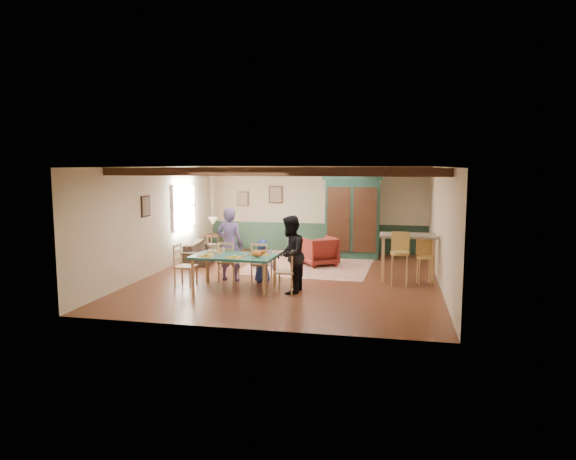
% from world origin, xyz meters
% --- Properties ---
extents(floor, '(8.00, 8.00, 0.00)m').
position_xyz_m(floor, '(0.00, 0.00, 0.00)').
color(floor, '#522517').
rests_on(floor, ground).
extents(wall_back, '(7.00, 0.02, 2.70)m').
position_xyz_m(wall_back, '(0.00, 4.00, 1.35)').
color(wall_back, beige).
rests_on(wall_back, floor).
extents(wall_left, '(0.02, 8.00, 2.70)m').
position_xyz_m(wall_left, '(-3.50, 0.00, 1.35)').
color(wall_left, beige).
rests_on(wall_left, floor).
extents(wall_right, '(0.02, 8.00, 2.70)m').
position_xyz_m(wall_right, '(3.50, 0.00, 1.35)').
color(wall_right, beige).
rests_on(wall_right, floor).
extents(ceiling, '(7.00, 8.00, 0.02)m').
position_xyz_m(ceiling, '(0.00, 0.00, 2.70)').
color(ceiling, silver).
rests_on(ceiling, wall_back).
extents(wainscot_back, '(6.95, 0.03, 0.90)m').
position_xyz_m(wainscot_back, '(0.00, 3.98, 0.45)').
color(wainscot_back, '#1E3729').
rests_on(wainscot_back, floor).
extents(ceiling_beam_front, '(6.95, 0.16, 0.16)m').
position_xyz_m(ceiling_beam_front, '(0.00, -2.30, 2.61)').
color(ceiling_beam_front, black).
rests_on(ceiling_beam_front, ceiling).
extents(ceiling_beam_mid, '(6.95, 0.16, 0.16)m').
position_xyz_m(ceiling_beam_mid, '(0.00, 0.40, 2.61)').
color(ceiling_beam_mid, black).
rests_on(ceiling_beam_mid, ceiling).
extents(ceiling_beam_back, '(6.95, 0.16, 0.16)m').
position_xyz_m(ceiling_beam_back, '(0.00, 3.00, 2.61)').
color(ceiling_beam_back, black).
rests_on(ceiling_beam_back, ceiling).
extents(window_left, '(0.06, 1.60, 1.30)m').
position_xyz_m(window_left, '(-3.47, 1.70, 1.55)').
color(window_left, white).
rests_on(window_left, wall_left).
extents(picture_left_wall, '(0.04, 0.42, 0.52)m').
position_xyz_m(picture_left_wall, '(-3.47, -0.60, 1.75)').
color(picture_left_wall, gray).
rests_on(picture_left_wall, wall_left).
extents(picture_back_a, '(0.45, 0.04, 0.55)m').
position_xyz_m(picture_back_a, '(-1.30, 3.97, 1.80)').
color(picture_back_a, gray).
rests_on(picture_back_a, wall_back).
extents(picture_back_b, '(0.38, 0.04, 0.48)m').
position_xyz_m(picture_back_b, '(-2.40, 3.97, 1.65)').
color(picture_back_b, gray).
rests_on(picture_back_b, wall_back).
extents(dining_table, '(1.87, 1.09, 0.76)m').
position_xyz_m(dining_table, '(-0.99, -1.38, 0.38)').
color(dining_table, '#1C5A49').
rests_on(dining_table, floor).
extents(dining_chair_far_left, '(0.44, 0.46, 0.97)m').
position_xyz_m(dining_chair_far_left, '(-1.37, -0.63, 0.48)').
color(dining_chair_far_left, tan).
rests_on(dining_chair_far_left, floor).
extents(dining_chair_far_right, '(0.44, 0.46, 0.97)m').
position_xyz_m(dining_chair_far_right, '(-0.56, -0.66, 0.48)').
color(dining_chair_far_right, tan).
rests_on(dining_chair_far_right, floor).
extents(dining_chair_end_left, '(0.46, 0.44, 0.97)m').
position_xyz_m(dining_chair_end_left, '(-2.16, -1.33, 0.48)').
color(dining_chair_end_left, tan).
rests_on(dining_chair_end_left, floor).
extents(dining_chair_end_right, '(0.46, 0.44, 0.97)m').
position_xyz_m(dining_chair_end_right, '(0.18, -1.43, 0.48)').
color(dining_chair_end_right, tan).
rests_on(dining_chair_end_right, floor).
extents(person_man, '(0.66, 0.45, 1.75)m').
position_xyz_m(person_man, '(-1.37, -0.55, 0.88)').
color(person_man, '#735B9C').
rests_on(person_man, floor).
extents(person_woman, '(0.67, 0.84, 1.68)m').
position_xyz_m(person_woman, '(0.28, -1.43, 0.84)').
color(person_woman, black).
rests_on(person_woman, floor).
extents(person_child, '(0.51, 0.35, 1.02)m').
position_xyz_m(person_child, '(-0.55, -0.58, 0.51)').
color(person_child, '#283EA3').
rests_on(person_child, floor).
extents(cat, '(0.37, 0.16, 0.18)m').
position_xyz_m(cat, '(-0.44, -1.50, 0.85)').
color(cat, orange).
rests_on(cat, dining_table).
extents(place_setting_near_left, '(0.42, 0.32, 0.11)m').
position_xyz_m(place_setting_near_left, '(-1.56, -1.61, 0.82)').
color(place_setting_near_left, gold).
rests_on(place_setting_near_left, dining_table).
extents(place_setting_near_center, '(0.42, 0.32, 0.11)m').
position_xyz_m(place_setting_near_center, '(-0.90, -1.64, 0.82)').
color(place_setting_near_center, gold).
rests_on(place_setting_near_center, dining_table).
extents(place_setting_far_left, '(0.42, 0.32, 0.11)m').
position_xyz_m(place_setting_far_left, '(-1.54, -1.10, 0.82)').
color(place_setting_far_left, gold).
rests_on(place_setting_far_left, dining_table).
extents(place_setting_far_right, '(0.42, 0.32, 0.11)m').
position_xyz_m(place_setting_far_right, '(-0.42, -1.15, 0.82)').
color(place_setting_far_right, gold).
rests_on(place_setting_far_right, dining_table).
extents(area_rug, '(3.45, 4.04, 0.01)m').
position_xyz_m(area_rug, '(0.20, 1.88, 0.01)').
color(area_rug, beige).
rests_on(area_rug, floor).
extents(armoire, '(1.72, 0.69, 2.43)m').
position_xyz_m(armoire, '(1.23, 3.11, 1.22)').
color(armoire, '#153529').
rests_on(armoire, floor).
extents(armchair, '(1.19, 1.19, 0.79)m').
position_xyz_m(armchair, '(0.45, 1.73, 0.40)').
color(armchair, '#4B100F').
rests_on(armchair, floor).
extents(sofa, '(0.93, 1.94, 0.55)m').
position_xyz_m(sofa, '(-2.93, 1.68, 0.27)').
color(sofa, '#3A2D24').
rests_on(sofa, floor).
extents(end_table, '(0.50, 0.50, 0.59)m').
position_xyz_m(end_table, '(-3.04, 2.88, 0.30)').
color(end_table, black).
rests_on(end_table, floor).
extents(table_lamp, '(0.33, 0.33, 0.54)m').
position_xyz_m(table_lamp, '(-3.04, 2.88, 0.87)').
color(table_lamp, beige).
rests_on(table_lamp, end_table).
extents(counter_table, '(1.34, 0.79, 1.11)m').
position_xyz_m(counter_table, '(2.78, 0.35, 0.55)').
color(counter_table, tan).
rests_on(counter_table, floor).
extents(bar_stool_left, '(0.44, 0.49, 1.22)m').
position_xyz_m(bar_stool_left, '(2.59, -0.25, 0.61)').
color(bar_stool_left, tan).
rests_on(bar_stool_left, floor).
extents(bar_stool_right, '(0.42, 0.45, 1.04)m').
position_xyz_m(bar_stool_right, '(3.15, -0.05, 0.52)').
color(bar_stool_right, tan).
rests_on(bar_stool_right, floor).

